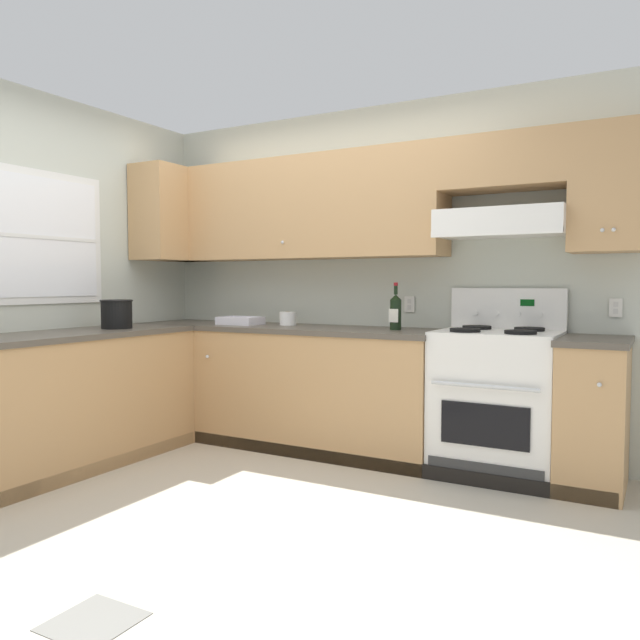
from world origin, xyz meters
TOP-DOWN VIEW (x-y plane):
  - ground_plane at (0.00, 0.00)m, footprint 7.04×7.04m
  - floor_accent_tile at (0.43, -1.24)m, footprint 0.30×0.30m
  - wall_back at (0.39, 1.53)m, footprint 4.68×0.57m
  - wall_left at (-1.59, 0.23)m, footprint 0.47×4.00m
  - counter_back_run at (-0.02, 1.24)m, footprint 3.60×0.65m
  - counter_left_run at (-1.24, -0.00)m, footprint 0.63×1.91m
  - stove at (1.29, 1.25)m, footprint 0.76×0.62m
  - wine_bottle at (0.58, 1.28)m, footprint 0.08×0.08m
  - bowl at (-0.69, 1.21)m, footprint 0.32×0.22m
  - bucket at (-1.21, 0.43)m, footprint 0.23×0.23m
  - paper_towel_roll at (-0.33, 1.33)m, footprint 0.13×0.13m

SIDE VIEW (x-z plane):
  - ground_plane at x=0.00m, z-range 0.00..0.00m
  - floor_accent_tile at x=0.43m, z-range 0.00..0.01m
  - counter_back_run at x=-0.02m, z-range 0.00..0.91m
  - counter_left_run at x=-1.24m, z-range 0.00..0.91m
  - stove at x=1.29m, z-range -0.12..1.08m
  - bowl at x=-0.69m, z-range 0.90..0.96m
  - paper_towel_roll at x=-0.33m, z-range 0.91..1.01m
  - bucket at x=-1.21m, z-range 0.92..1.12m
  - wine_bottle at x=0.58m, z-range 0.88..1.20m
  - wall_left at x=-1.59m, z-range 0.07..2.62m
  - wall_back at x=0.39m, z-range 0.20..2.75m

